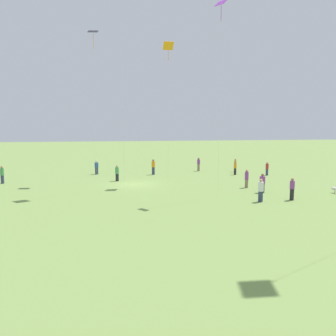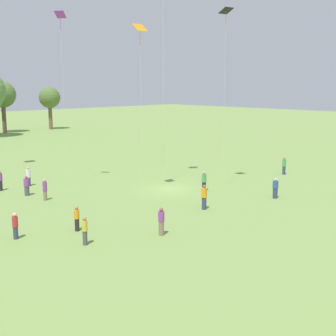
{
  "view_description": "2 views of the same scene",
  "coord_description": "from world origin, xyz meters",
  "views": [
    {
      "loc": [
        3.81,
        32.3,
        5.49
      ],
      "look_at": [
        -3.02,
        1.7,
        1.77
      ],
      "focal_mm": 35.0,
      "sensor_mm": 36.0,
      "label": 1
    },
    {
      "loc": [
        -28.66,
        -28.76,
        9.29
      ],
      "look_at": [
        -3.2,
        -2.93,
        2.69
      ],
      "focal_mm": 50.0,
      "sensor_mm": 36.0,
      "label": 2
    }
  ],
  "objects": [
    {
      "name": "ground_plane",
      "position": [
        0.0,
        0.0,
        0.0
      ],
      "size": [
        240.0,
        240.0,
        0.0
      ],
      "primitive_type": "plane",
      "color": "#7A994C"
    },
    {
      "name": "tree_4",
      "position": [
        11.43,
        56.1,
        7.04
      ],
      "size": [
        4.91,
        4.91,
        9.61
      ],
      "color": "brown",
      "rests_on": "ground_plane"
    },
    {
      "name": "tree_5",
      "position": [
        21.14,
        55.8,
        6.27
      ],
      "size": [
        4.25,
        4.25,
        8.53
      ],
      "color": "brown",
      "rests_on": "ground_plane"
    },
    {
      "name": "person_0",
      "position": [
        3.7,
        -8.43,
        0.82
      ],
      "size": [
        0.47,
        0.47,
        1.68
      ],
      "rotation": [
        0.0,
        0.0,
        6.26
      ],
      "color": "#333D5B",
      "rests_on": "ground_plane"
    },
    {
      "name": "person_1",
      "position": [
        -10.06,
        4.17,
        0.89
      ],
      "size": [
        0.46,
        0.46,
        1.76
      ],
      "rotation": [
        0.0,
        0.0,
        0.4
      ],
      "color": "#847056",
      "rests_on": "ground_plane"
    },
    {
      "name": "person_2",
      "position": [
        -9.48,
        -8.71,
        0.88
      ],
      "size": [
        0.53,
        0.53,
        1.77
      ],
      "rotation": [
        0.0,
        0.0,
        2.58
      ],
      "color": "#847056",
      "rests_on": "ground_plane"
    },
    {
      "name": "person_3",
      "position": [
        1.59,
        -2.56,
        0.85
      ],
      "size": [
        0.52,
        0.52,
        1.73
      ],
      "rotation": [
        0.0,
        0.0,
        1.2
      ],
      "color": "#232328",
      "rests_on": "ground_plane"
    },
    {
      "name": "person_4",
      "position": [
        -13.86,
        -6.87,
        0.87
      ],
      "size": [
        0.46,
        0.46,
        1.7
      ],
      "rotation": [
        0.0,
        0.0,
        4.05
      ],
      "color": "#4C4C51",
      "rests_on": "ground_plane"
    },
    {
      "name": "person_5",
      "position": [
        -3.04,
        -6.6,
        0.93
      ],
      "size": [
        0.48,
        0.48,
        1.88
      ],
      "rotation": [
        0.0,
        0.0,
        3.37
      ],
      "color": "#333D5B",
      "rests_on": "ground_plane"
    },
    {
      "name": "person_6",
      "position": [
        -8.39,
        9.98,
        0.88
      ],
      "size": [
        0.58,
        0.58,
        1.77
      ],
      "rotation": [
        0.0,
        0.0,
        0.73
      ],
      "color": "#333D5B",
      "rests_on": "ground_plane"
    },
    {
      "name": "person_7",
      "position": [
        -16.23,
        -3.04,
        0.83
      ],
      "size": [
        0.45,
        0.45,
        1.65
      ],
      "rotation": [
        0.0,
        0.0,
        5.91
      ],
      "color": "#333D5B",
      "rests_on": "ground_plane"
    },
    {
      "name": "person_8",
      "position": [
        -12.7,
        -4.32,
        0.82
      ],
      "size": [
        0.43,
        0.43,
        1.63
      ],
      "rotation": [
        0.0,
        0.0,
        4.36
      ],
      "color": "#232328",
      "rests_on": "ground_plane"
    },
    {
      "name": "person_9",
      "position": [
        -10.31,
        6.7,
        0.81
      ],
      "size": [
        0.64,
        0.64,
        1.68
      ],
      "rotation": [
        0.0,
        0.0,
        3.61
      ],
      "color": "#4C4C51",
      "rests_on": "ground_plane"
    },
    {
      "name": "person_10",
      "position": [
        -11.06,
        9.96,
        0.88
      ],
      "size": [
        0.37,
        0.37,
        1.75
      ],
      "rotation": [
        0.0,
        0.0,
        1.6
      ],
      "color": "#232328",
      "rests_on": "ground_plane"
    },
    {
      "name": "person_11",
      "position": [
        13.09,
        -3.44,
        0.9
      ],
      "size": [
        0.52,
        0.52,
        1.81
      ],
      "rotation": [
        0.0,
        0.0,
        2.55
      ],
      "color": "#333D5B",
      "rests_on": "ground_plane"
    },
    {
      "name": "kite_0",
      "position": [
        3.72,
        -2.9,
        14.64
      ],
      "size": [
        1.13,
        1.06,
        15.53
      ],
      "rotation": [
        0.0,
        0.0,
        2.2
      ],
      "color": "black",
      "rests_on": "ground_plane"
    },
    {
      "name": "kite_2",
      "position": [
        -3.43,
        -0.02,
        13.05
      ],
      "size": [
        1.02,
        0.84,
        13.91
      ],
      "rotation": [
        0.0,
        0.0,
        5.45
      ],
      "color": "orange",
      "rests_on": "ground_plane"
    },
    {
      "name": "kite_3",
      "position": [
        -5.88,
        7.57,
        14.28
      ],
      "size": [
        1.04,
        1.09,
        15.38
      ],
      "rotation": [
        0.0,
        0.0,
        1.37
      ],
      "color": "purple",
      "rests_on": "ground_plane"
    }
  ]
}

